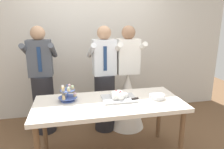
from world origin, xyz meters
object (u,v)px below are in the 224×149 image
object	(u,v)px
cupcake_stand	(68,94)
person_bride	(127,93)
dessert_table	(109,107)
person_groom	(105,85)
main_cake_tray	(119,96)
person_guest	(43,87)
plate_stack	(157,96)

from	to	relation	value
cupcake_stand	person_bride	size ratio (longest dim) A/B	0.14
dessert_table	person_groom	distance (m)	0.74
dessert_table	main_cake_tray	xyz separation A→B (m)	(0.13, 0.05, 0.12)
cupcake_stand	person_groom	distance (m)	0.83
dessert_table	main_cake_tray	bearing A→B (deg)	19.35
person_groom	person_bride	xyz separation A→B (m)	(0.37, 0.00, -0.16)
person_groom	person_guest	bearing A→B (deg)	172.28
main_cake_tray	person_groom	xyz separation A→B (m)	(-0.06, 0.69, -0.07)
dessert_table	plate_stack	distance (m)	0.62
plate_stack	person_groom	distance (m)	0.93
dessert_table	person_bride	distance (m)	0.87
person_guest	main_cake_tray	bearing A→B (deg)	-39.30
person_guest	dessert_table	bearing A→B (deg)	-44.78
person_guest	cupcake_stand	bearing A→B (deg)	-62.52
dessert_table	cupcake_stand	bearing A→B (deg)	164.65
plate_stack	person_bride	world-z (taller)	person_bride
plate_stack	person_guest	world-z (taller)	person_guest
dessert_table	person_guest	bearing A→B (deg)	135.22
main_cake_tray	person_guest	size ratio (longest dim) A/B	0.26
cupcake_stand	main_cake_tray	xyz separation A→B (m)	(0.62, -0.09, -0.05)
person_bride	person_guest	world-z (taller)	same
person_groom	person_guest	world-z (taller)	same
person_bride	person_guest	bearing A→B (deg)	174.61
cupcake_stand	person_groom	size ratio (longest dim) A/B	0.14
plate_stack	person_bride	distance (m)	0.81
person_groom	person_bride	size ratio (longest dim) A/B	1.00
plate_stack	person_groom	xyz separation A→B (m)	(-0.54, 0.75, -0.06)
plate_stack	person_guest	bearing A→B (deg)	149.25
plate_stack	person_bride	size ratio (longest dim) A/B	0.12
person_groom	plate_stack	bearing A→B (deg)	-54.38
dessert_table	person_guest	size ratio (longest dim) A/B	1.08
cupcake_stand	plate_stack	size ratio (longest dim) A/B	1.15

